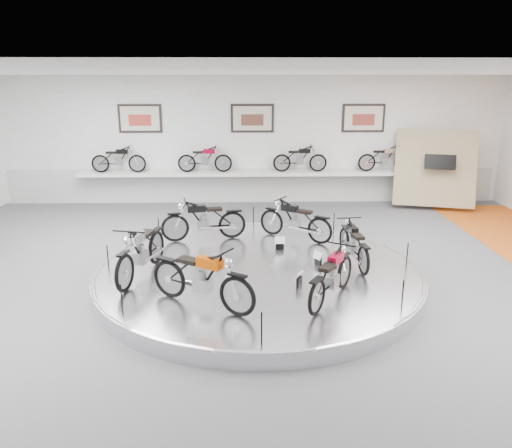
{
  "coord_description": "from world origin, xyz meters",
  "views": [
    {
      "loc": [
        -0.28,
        -8.93,
        3.93
      ],
      "look_at": [
        -0.04,
        0.6,
        1.12
      ],
      "focal_mm": 35.0,
      "sensor_mm": 36.0,
      "label": 1
    }
  ],
  "objects_px": {
    "bike_c": "(204,220)",
    "bike_e": "(202,277)",
    "bike_a": "(354,243)",
    "display_platform": "(258,275)",
    "bike_b": "(295,220)",
    "bike_f": "(332,275)",
    "bike_d": "(141,250)",
    "shelf": "(253,173)"
  },
  "relations": [
    {
      "from": "shelf",
      "to": "bike_c",
      "type": "distance_m",
      "value": 4.74
    },
    {
      "from": "bike_a",
      "to": "display_platform",
      "type": "bearing_deg",
      "value": 89.09
    },
    {
      "from": "shelf",
      "to": "bike_b",
      "type": "bearing_deg",
      "value": -78.86
    },
    {
      "from": "bike_d",
      "to": "bike_e",
      "type": "xyz_separation_m",
      "value": [
        1.24,
        -1.31,
        -0.01
      ]
    },
    {
      "from": "bike_f",
      "to": "bike_e",
      "type": "bearing_deg",
      "value": 126.2
    },
    {
      "from": "display_platform",
      "to": "bike_d",
      "type": "bearing_deg",
      "value": -170.2
    },
    {
      "from": "bike_a",
      "to": "bike_b",
      "type": "distance_m",
      "value": 1.92
    },
    {
      "from": "bike_a",
      "to": "bike_c",
      "type": "height_order",
      "value": "bike_c"
    },
    {
      "from": "display_platform",
      "to": "bike_d",
      "type": "height_order",
      "value": "bike_d"
    },
    {
      "from": "shelf",
      "to": "display_platform",
      "type": "bearing_deg",
      "value": -90.0
    },
    {
      "from": "bike_d",
      "to": "bike_f",
      "type": "height_order",
      "value": "bike_d"
    },
    {
      "from": "bike_c",
      "to": "shelf",
      "type": "bearing_deg",
      "value": -115.66
    },
    {
      "from": "bike_d",
      "to": "bike_f",
      "type": "bearing_deg",
      "value": 84.59
    },
    {
      "from": "display_platform",
      "to": "bike_b",
      "type": "relative_size",
      "value": 4.01
    },
    {
      "from": "bike_a",
      "to": "bike_c",
      "type": "distance_m",
      "value": 3.53
    },
    {
      "from": "shelf",
      "to": "bike_f",
      "type": "xyz_separation_m",
      "value": [
        1.18,
        -7.93,
        -0.25
      ]
    },
    {
      "from": "bike_f",
      "to": "bike_a",
      "type": "bearing_deg",
      "value": 8.38
    },
    {
      "from": "bike_e",
      "to": "bike_a",
      "type": "bearing_deg",
      "value": 65.32
    },
    {
      "from": "shelf",
      "to": "bike_c",
      "type": "xyz_separation_m",
      "value": [
        -1.21,
        -4.58,
        -0.21
      ]
    },
    {
      "from": "display_platform",
      "to": "bike_a",
      "type": "relative_size",
      "value": 4.28
    },
    {
      "from": "bike_c",
      "to": "bike_d",
      "type": "height_order",
      "value": "bike_d"
    },
    {
      "from": "bike_c",
      "to": "bike_e",
      "type": "distance_m",
      "value": 3.52
    },
    {
      "from": "display_platform",
      "to": "bike_d",
      "type": "xyz_separation_m",
      "value": [
        -2.21,
        -0.38,
        0.67
      ]
    },
    {
      "from": "bike_d",
      "to": "bike_e",
      "type": "height_order",
      "value": "bike_d"
    },
    {
      "from": "display_platform",
      "to": "shelf",
      "type": "relative_size",
      "value": 0.58
    },
    {
      "from": "bike_c",
      "to": "bike_e",
      "type": "relative_size",
      "value": 0.96
    },
    {
      "from": "bike_c",
      "to": "bike_f",
      "type": "distance_m",
      "value": 4.11
    },
    {
      "from": "bike_b",
      "to": "bike_e",
      "type": "bearing_deg",
      "value": 96.19
    },
    {
      "from": "display_platform",
      "to": "shelf",
      "type": "bearing_deg",
      "value": 90.0
    },
    {
      "from": "bike_a",
      "to": "shelf",
      "type": "bearing_deg",
      "value": 10.65
    },
    {
      "from": "bike_e",
      "to": "display_platform",
      "type": "bearing_deg",
      "value": 92.39
    },
    {
      "from": "bike_d",
      "to": "bike_c",
      "type": "bearing_deg",
      "value": 168.67
    },
    {
      "from": "shelf",
      "to": "bike_b",
      "type": "xyz_separation_m",
      "value": [
        0.9,
        -4.58,
        -0.23
      ]
    },
    {
      "from": "shelf",
      "to": "bike_e",
      "type": "bearing_deg",
      "value": -96.85
    },
    {
      "from": "bike_c",
      "to": "bike_e",
      "type": "xyz_separation_m",
      "value": [
        0.24,
        -3.51,
        0.02
      ]
    },
    {
      "from": "bike_f",
      "to": "shelf",
      "type": "bearing_deg",
      "value": 40.16
    },
    {
      "from": "shelf",
      "to": "bike_e",
      "type": "xyz_separation_m",
      "value": [
        -0.97,
        -8.09,
        -0.19
      ]
    },
    {
      "from": "bike_b",
      "to": "bike_d",
      "type": "relative_size",
      "value": 0.9
    },
    {
      "from": "bike_e",
      "to": "shelf",
      "type": "bearing_deg",
      "value": 115.39
    },
    {
      "from": "bike_e",
      "to": "bike_d",
      "type": "bearing_deg",
      "value": 165.61
    },
    {
      "from": "bike_a",
      "to": "bike_e",
      "type": "bearing_deg",
      "value": 116.55
    },
    {
      "from": "bike_b",
      "to": "bike_e",
      "type": "height_order",
      "value": "bike_e"
    }
  ]
}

